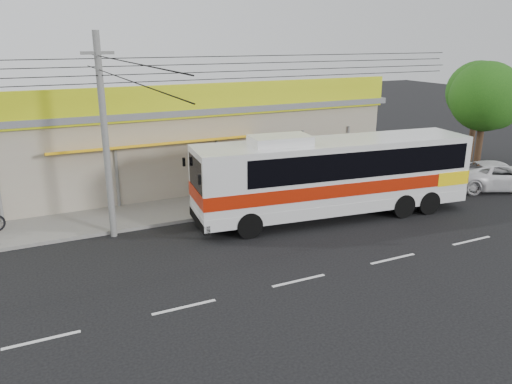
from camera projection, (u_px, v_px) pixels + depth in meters
ground at (266, 253)px, 18.89m from camera, size 120.00×120.00×0.00m
sidewalk at (210, 205)px, 24.04m from camera, size 30.00×3.20×0.15m
lane_markings at (299, 281)px, 16.73m from camera, size 50.00×0.12×0.01m
storefront_building at (175, 139)px, 28.15m from camera, size 22.60×9.20×5.70m
coach_bus at (338, 172)px, 22.23m from camera, size 12.81×4.00×3.88m
white_car at (499, 176)px, 26.63m from camera, size 5.84×4.38×1.48m
utility_pole at (99, 70)px, 18.53m from camera, size 34.00×14.00×8.07m
tree_near at (488, 99)px, 28.42m from camera, size 3.96×3.96×6.56m
tree_far at (480, 94)px, 31.62m from camera, size 3.89×3.89×6.45m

